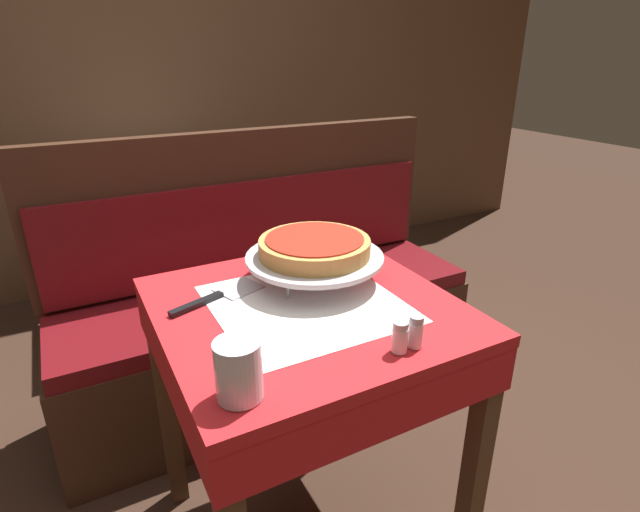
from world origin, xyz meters
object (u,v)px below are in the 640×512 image
object	(u,v)px
pizza_pan_stand	(315,258)
pepper_shaker	(416,332)
condiment_caddy	(135,164)
dining_table_rear	(156,195)
deep_dish_pizza	(315,246)
booth_bench	(268,321)
dining_table_front	(306,340)
salt_shaker	(400,337)
pizza_server	(219,295)
water_glass_near	(238,370)

from	to	relation	value
pizza_pan_stand	pepper_shaker	distance (m)	0.38
condiment_caddy	dining_table_rear	bearing A→B (deg)	-51.70
deep_dish_pizza	booth_bench	bearing A→B (deg)	81.19
booth_bench	dining_table_front	bearing A→B (deg)	-103.82
deep_dish_pizza	pizza_pan_stand	bearing A→B (deg)	0.00
pepper_shaker	condiment_caddy	world-z (taller)	condiment_caddy
pizza_pan_stand	salt_shaker	distance (m)	0.38
pizza_server	salt_shaker	world-z (taller)	salt_shaker
pizza_pan_stand	booth_bench	bearing A→B (deg)	81.19
water_glass_near	salt_shaker	world-z (taller)	water_glass_near
booth_bench	salt_shaker	xyz separation A→B (m)	(-0.09, -0.97, 0.49)
pizza_pan_stand	condiment_caddy	distance (m)	1.55
dining_table_rear	booth_bench	distance (m)	0.96
water_glass_near	salt_shaker	distance (m)	0.33
dining_table_rear	deep_dish_pizza	xyz separation A→B (m)	(0.14, -1.45, 0.20)
water_glass_near	condiment_caddy	world-z (taller)	condiment_caddy
dining_table_rear	pepper_shaker	bearing A→B (deg)	-84.55
dining_table_front	condiment_caddy	world-z (taller)	condiment_caddy
dining_table_front	pizza_server	bearing A→B (deg)	143.17
dining_table_rear	booth_bench	size ratio (longest dim) A/B	0.48
water_glass_near	pepper_shaker	bearing A→B (deg)	-2.57
deep_dish_pizza	dining_table_front	bearing A→B (deg)	-126.93
booth_bench	pizza_server	size ratio (longest dim) A/B	6.32
dining_table_rear	water_glass_near	bearing A→B (deg)	-96.23
dining_table_front	dining_table_rear	distance (m)	1.56
pizza_pan_stand	pizza_server	distance (m)	0.26
pepper_shaker	condiment_caddy	distance (m)	1.93
pizza_pan_stand	pepper_shaker	size ratio (longest dim) A/B	5.11
condiment_caddy	salt_shaker	bearing A→B (deg)	-84.02
booth_bench	water_glass_near	world-z (taller)	booth_bench
dining_table_front	dining_table_rear	bearing A→B (deg)	92.21
dining_table_rear	condiment_caddy	xyz separation A→B (m)	(-0.07, 0.08, 0.15)
dining_table_rear	pizza_server	xyz separation A→B (m)	(-0.11, -1.43, 0.11)
water_glass_near	pepper_shaker	size ratio (longest dim) A/B	1.56
booth_bench	pizza_server	world-z (taller)	booth_bench
pizza_pan_stand	pizza_server	size ratio (longest dim) A/B	1.42
pizza_pan_stand	salt_shaker	world-z (taller)	pizza_pan_stand
salt_shaker	pepper_shaker	xyz separation A→B (m)	(0.04, 0.00, 0.00)
dining_table_rear	pizza_pan_stand	bearing A→B (deg)	-84.52
pizza_pan_stand	water_glass_near	bearing A→B (deg)	-132.94
pizza_pan_stand	water_glass_near	size ratio (longest dim) A/B	3.26
booth_bench	pepper_shaker	xyz separation A→B (m)	(-0.06, -0.97, 0.49)
pizza_pan_stand	deep_dish_pizza	world-z (taller)	deep_dish_pizza
dining_table_rear	water_glass_near	xyz separation A→B (m)	(-0.20, -1.81, 0.16)
water_glass_near	pepper_shaker	distance (m)	0.37
pepper_shaker	dining_table_front	bearing A→B (deg)	112.75
dining_table_front	pizza_pan_stand	size ratio (longest dim) A/B	2.14
booth_bench	salt_shaker	size ratio (longest dim) A/B	23.86
booth_bench	deep_dish_pizza	xyz separation A→B (m)	(-0.09, -0.59, 0.55)
dining_table_front	water_glass_near	distance (m)	0.40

